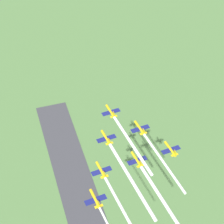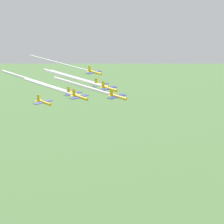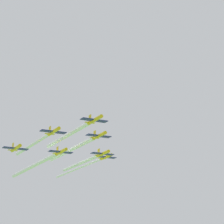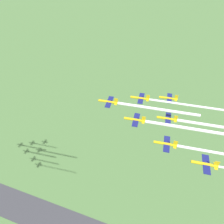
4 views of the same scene
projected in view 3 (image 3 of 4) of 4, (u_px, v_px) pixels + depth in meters
The scene contains 13 objects.
jet_0 at pixel (95, 120), 151.27m from camera, with size 8.20×8.40×2.88m.
jet_1 at pixel (99, 136), 165.27m from camera, with size 8.20×8.40×2.88m.
jet_2 at pixel (53, 131), 158.58m from camera, with size 8.20×8.40×2.88m.
jet_3 at pixel (103, 154), 178.80m from camera, with size 8.20×8.40×2.88m.
jet_4 at pixel (61, 152), 172.00m from camera, with size 8.20×8.40×2.88m.
jet_5 at pixel (16, 148), 165.34m from camera, with size 8.20×8.40×2.88m.
jet_6 at pixel (106, 157), 193.62m from camera, with size 8.20×8.40×2.88m.
smoke_trail_0 at pixel (67, 136), 169.14m from camera, with size 15.41×31.30×1.20m.
smoke_trail_1 at pixel (70, 150), 185.07m from camera, with size 17.37×35.42×1.26m.
smoke_trail_2 at pixel (32, 145), 175.79m from camera, with size 14.55×29.80×0.97m.
smoke_trail_3 at pixel (80, 163), 195.33m from camera, with size 13.96×28.39×1.06m.
smoke_trail_4 at pixel (33, 166), 196.12m from camera, with size 21.64×44.59×1.27m.
smoke_trail_6 at pixel (77, 169), 216.43m from camera, with size 19.88×41.61×0.74m.
Camera 3 is at (-48.22, -193.94, 129.13)m, focal length 85.00 mm.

